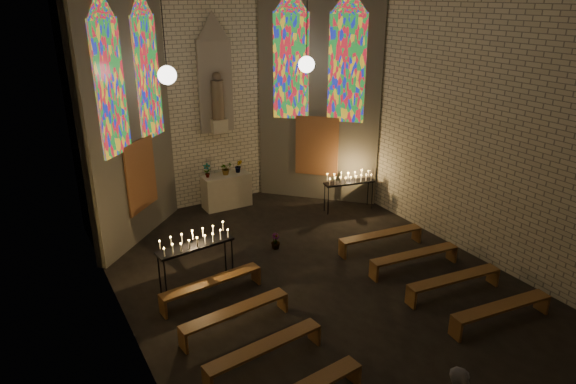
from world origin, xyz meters
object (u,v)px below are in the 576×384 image
object	(u,v)px
altar	(227,191)
votive_stand_right	(349,180)
aisle_flower_pot	(276,241)
votive_stand_left	(195,242)

from	to	relation	value
altar	votive_stand_right	size ratio (longest dim) A/B	0.91
aisle_flower_pot	votive_stand_right	xyz separation A→B (m)	(3.03, 1.11, 0.74)
altar	aisle_flower_pot	bearing A→B (deg)	-90.54
aisle_flower_pot	votive_stand_left	size ratio (longest dim) A/B	0.23
votive_stand_left	votive_stand_right	size ratio (longest dim) A/B	1.13
altar	votive_stand_right	xyz separation A→B (m)	(3.00, -2.01, 0.44)
altar	votive_stand_left	bearing A→B (deg)	-121.50
votive_stand_left	votive_stand_right	xyz separation A→B (m)	(5.33, 1.80, -0.12)
aisle_flower_pot	votive_stand_right	bearing A→B (deg)	20.04
aisle_flower_pot	votive_stand_left	bearing A→B (deg)	-163.27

